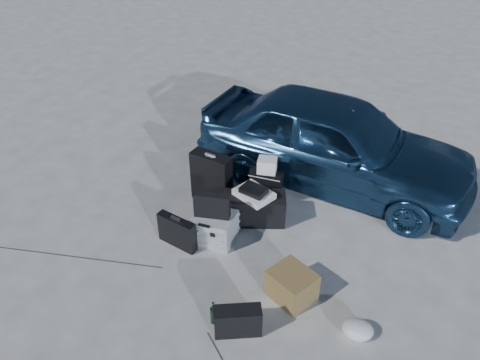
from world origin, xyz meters
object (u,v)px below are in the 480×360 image
at_px(suitcase_right, 266,187).
at_px(duffel_bag, 254,209).
at_px(suitcase_left, 212,178).
at_px(cardboard_box, 292,285).
at_px(car, 334,142).
at_px(pelican_case, 214,227).
at_px(green_bottle, 213,313).
at_px(briefcase, 177,232).

xyz_separation_m(suitcase_right, duffel_bag, (0.02, -0.40, -0.06)).
xyz_separation_m(suitcase_left, cardboard_box, (1.59, -1.06, -0.19)).
relative_size(suitcase_left, cardboard_box, 1.62).
bearing_deg(car, suitcase_left, 134.70).
bearing_deg(duffel_bag, suitcase_right, 67.19).
height_order(pelican_case, green_bottle, pelican_case).
bearing_deg(pelican_case, car, 58.39).
relative_size(duffel_bag, cardboard_box, 1.77).
bearing_deg(suitcase_left, pelican_case, -54.88).
xyz_separation_m(car, cardboard_box, (0.34, -2.25, -0.47)).
bearing_deg(suitcase_left, briefcase, -81.89).
distance_m(car, cardboard_box, 2.32).
relative_size(suitcase_left, green_bottle, 2.63).
bearing_deg(duffel_bag, briefcase, -152.49).
bearing_deg(car, suitcase_right, 148.58).
distance_m(cardboard_box, green_bottle, 0.87).
bearing_deg(car, pelican_case, 156.85).
bearing_deg(suitcase_right, green_bottle, -88.09).
distance_m(suitcase_right, duffel_bag, 0.41).
height_order(car, duffel_bag, car).
bearing_deg(pelican_case, suitcase_right, 67.66).
height_order(suitcase_left, duffel_bag, suitcase_left).
relative_size(car, green_bottle, 13.84).
bearing_deg(duffel_bag, car, 40.72).
bearing_deg(green_bottle, duffel_bag, 102.10).
relative_size(pelican_case, green_bottle, 1.83).
xyz_separation_m(car, green_bottle, (-0.22, -2.92, -0.50)).
bearing_deg(duffel_bag, green_bottle, -104.04).
relative_size(car, duffel_bag, 4.82).
xyz_separation_m(duffel_bag, cardboard_box, (0.90, -0.93, -0.03)).
xyz_separation_m(briefcase, suitcase_left, (-0.08, 0.95, 0.16)).
relative_size(suitcase_right, green_bottle, 1.89).
relative_size(suitcase_left, suitcase_right, 1.39).
bearing_deg(green_bottle, car, 85.73).
bearing_deg(cardboard_box, car, 98.53).
distance_m(suitcase_left, cardboard_box, 1.92).
distance_m(briefcase, suitcase_left, 0.97).
relative_size(suitcase_left, duffel_bag, 0.92).
bearing_deg(pelican_case, briefcase, -145.30).
height_order(duffel_bag, green_bottle, duffel_bag).
relative_size(duffel_bag, green_bottle, 2.87).
bearing_deg(pelican_case, green_bottle, -67.15).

